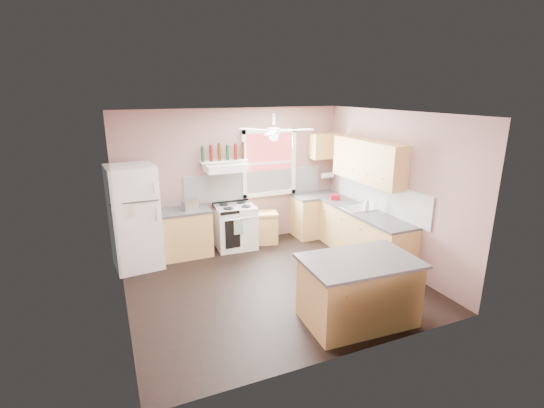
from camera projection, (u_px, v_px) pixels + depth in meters
name	position (u px, v px, depth m)	size (l,w,h in m)	color
floor	(274.00, 283.00, 6.41)	(4.50, 4.50, 0.00)	black
ceiling	(274.00, 113.00, 5.65)	(4.50, 4.50, 0.00)	white
wall_back	(233.00, 177.00, 7.82)	(4.50, 0.05, 2.70)	#8E6964
wall_right	(393.00, 189.00, 6.89)	(0.05, 4.00, 2.70)	#8E6964
wall_left	(115.00, 222.00, 5.17)	(0.05, 4.00, 2.70)	#8E6964
backsplash_back	(255.00, 184.00, 8.00)	(2.90, 0.03, 0.55)	white
backsplash_right	(379.00, 195.00, 7.19)	(0.03, 2.60, 0.55)	white
window_view	(269.00, 163.00, 7.99)	(1.00, 0.02, 1.20)	maroon
window_frame	(269.00, 163.00, 7.97)	(1.16, 0.07, 1.36)	white
refrigerator	(134.00, 217.00, 6.78)	(0.77, 0.75, 1.82)	white
base_cabinet_left	(186.00, 234.00, 7.39)	(0.90, 0.60, 0.86)	tan
counter_left	(184.00, 211.00, 7.26)	(0.92, 0.62, 0.04)	#3F3F42
toaster	(190.00, 205.00, 7.24)	(0.28, 0.16, 0.18)	silver
stove	(235.00, 227.00, 7.76)	(0.76, 0.64, 0.86)	white
range_hood	(226.00, 167.00, 7.41)	(0.78, 0.50, 0.14)	white
bottle_shelf	(224.00, 161.00, 7.49)	(0.90, 0.26, 0.03)	white
cart	(261.00, 227.00, 8.04)	(0.65, 0.43, 0.65)	tan
base_cabinet_corner	(317.00, 215.00, 8.45)	(1.00, 0.60, 0.86)	tan
base_cabinet_right	(364.00, 235.00, 7.29)	(0.60, 2.20, 0.86)	tan
counter_corner	(318.00, 195.00, 8.32)	(1.02, 0.62, 0.04)	#3F3F42
counter_right	(365.00, 212.00, 7.16)	(0.62, 2.22, 0.04)	#3F3F42
sink	(358.00, 209.00, 7.33)	(0.55, 0.45, 0.03)	silver
faucet	(366.00, 204.00, 7.37)	(0.03, 0.03, 0.14)	silver
upper_cabinet_right	(368.00, 161.00, 7.14)	(0.33, 1.80, 0.76)	tan
upper_cabinet_corner	(324.00, 146.00, 8.23)	(0.60, 0.33, 0.52)	tan
paper_towel	(327.00, 175.00, 8.48)	(0.12, 0.12, 0.26)	white
island	(358.00, 292.00, 5.26)	(1.41, 0.89, 0.86)	tan
island_top	(360.00, 261.00, 5.13)	(1.50, 0.98, 0.04)	#3F3F42
ceiling_fan_hub	(274.00, 131.00, 5.72)	(0.20, 0.20, 0.08)	white
soap_bottle	(367.00, 204.00, 7.13)	(0.10, 0.10, 0.27)	silver
red_caddy	(335.00, 197.00, 7.91)	(0.18, 0.12, 0.10)	#B00F1C
wine_bottles	(224.00, 153.00, 7.45)	(0.86, 0.06, 0.31)	#143819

